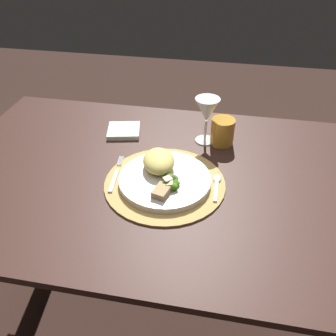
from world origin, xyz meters
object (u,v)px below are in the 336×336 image
at_px(dinner_plate, 165,180).
at_px(fork, 116,175).
at_px(napkin, 124,131).
at_px(wine_glass, 207,111).
at_px(dining_table, 169,216).
at_px(amber_tumbler, 222,132).
at_px(spoon, 217,183).

relative_size(dinner_plate, fork, 1.54).
height_order(napkin, wine_glass, wine_glass).
distance_m(dining_table, fork, 0.24).
relative_size(dining_table, wine_glass, 8.91).
bearing_deg(wine_glass, fork, -133.72).
relative_size(dining_table, amber_tumbler, 15.69).
bearing_deg(spoon, amber_tumbler, 90.33).
height_order(dining_table, dinner_plate, dinner_plate).
bearing_deg(wine_glass, amber_tumbler, -3.09).
xyz_separation_m(napkin, wine_glass, (0.29, -0.00, 0.10)).
distance_m(spoon, wine_glass, 0.26).
relative_size(dining_table, fork, 8.13).
bearing_deg(amber_tumbler, fork, -140.12).
height_order(fork, wine_glass, wine_glass).
relative_size(dining_table, spoon, 11.40).
relative_size(fork, amber_tumbler, 1.93).
bearing_deg(fork, wine_glass, 46.28).
xyz_separation_m(dining_table, spoon, (0.14, -0.02, 0.18)).
height_order(dinner_plate, fork, dinner_plate).
height_order(spoon, napkin, napkin).
bearing_deg(amber_tumbler, napkin, 179.22).
height_order(wine_glass, amber_tumbler, wine_glass).
height_order(dining_table, napkin, napkin).
xyz_separation_m(dining_table, amber_tumbler, (0.14, 0.21, 0.22)).
bearing_deg(fork, dining_table, 14.37).
distance_m(dinner_plate, spoon, 0.15).
height_order(dining_table, amber_tumbler, amber_tumbler).
relative_size(dining_table, dinner_plate, 5.29).
bearing_deg(dining_table, spoon, -7.92).
distance_m(dinner_plate, fork, 0.15).
bearing_deg(napkin, dining_table, -46.32).
relative_size(spoon, napkin, 1.11).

